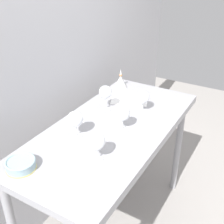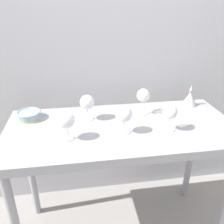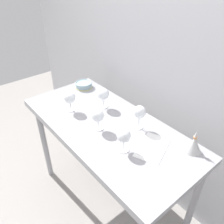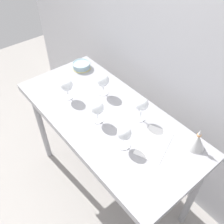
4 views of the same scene
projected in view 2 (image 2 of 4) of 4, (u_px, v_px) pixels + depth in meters
name	position (u px, v px, depth m)	size (l,w,h in m)	color
back_wall	(110.00, 45.00, 1.72)	(3.80, 0.04, 2.60)	#BBBBC0
steel_counter	(121.00, 141.00, 1.49)	(1.40, 0.65, 0.90)	#96969B
wine_glass_far_right	(143.00, 96.00, 1.55)	(0.09, 0.09, 0.18)	white
wine_glass_near_center	(125.00, 115.00, 1.34)	(0.09, 0.09, 0.16)	white
wine_glass_far_left	(87.00, 103.00, 1.49)	(0.09, 0.09, 0.16)	white
wine_glass_near_left	(67.00, 121.00, 1.27)	(0.09, 0.09, 0.16)	white
wine_glass_near_right	(170.00, 113.00, 1.37)	(0.09, 0.09, 0.15)	white
tasting_sheet_upper	(175.00, 116.00, 1.56)	(0.16, 0.26, 0.00)	white
tasting_bowl	(29.00, 115.00, 1.53)	(0.15, 0.15, 0.05)	#DBCC66
decanter_funnel	(190.00, 98.00, 1.72)	(0.11, 0.11, 0.15)	#BDBDBD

